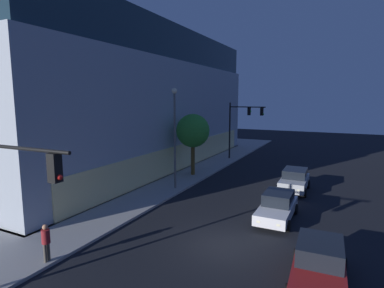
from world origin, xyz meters
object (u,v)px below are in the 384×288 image
(traffic_light_far_corner, at_px, (242,120))
(car_silver, at_px, (294,180))
(sidewalk_tree, at_px, (193,131))
(modern_building, at_px, (80,100))
(pedestrian_waiting, at_px, (46,240))
(traffic_light_near_corner, at_px, (7,190))
(car_red, at_px, (319,264))
(street_lamp_sidewalk, at_px, (175,126))
(car_white, at_px, (277,206))

(traffic_light_far_corner, xyz_separation_m, car_silver, (-10.05, -7.46, -3.96))
(sidewalk_tree, bearing_deg, modern_building, 82.84)
(car_silver, bearing_deg, sidewalk_tree, 85.85)
(traffic_light_far_corner, distance_m, car_silver, 13.13)
(modern_building, xyz_separation_m, sidewalk_tree, (-2.02, -16.13, -2.85))
(pedestrian_waiting, bearing_deg, traffic_light_near_corner, -151.05)
(car_silver, bearing_deg, pedestrian_waiting, 153.69)
(traffic_light_near_corner, bearing_deg, car_silver, -20.12)
(pedestrian_waiting, xyz_separation_m, car_red, (3.73, -10.85, -0.33))
(traffic_light_near_corner, xyz_separation_m, pedestrian_waiting, (2.29, 1.27, -3.01))
(car_silver, bearing_deg, street_lamp_sidewalk, 114.53)
(traffic_light_far_corner, relative_size, street_lamp_sidewalk, 0.84)
(traffic_light_far_corner, bearing_deg, car_red, -155.93)
(car_red, xyz_separation_m, car_white, (6.07, 2.78, -0.01))
(traffic_light_far_corner, distance_m, car_white, 18.71)
(modern_building, height_order, car_silver, modern_building)
(traffic_light_near_corner, relative_size, traffic_light_far_corner, 0.91)
(street_lamp_sidewalk, bearing_deg, modern_building, 68.36)
(modern_building, bearing_deg, traffic_light_near_corner, -139.07)
(pedestrian_waiting, height_order, car_white, pedestrian_waiting)
(modern_building, distance_m, street_lamp_sidewalk, 18.19)
(sidewalk_tree, xyz_separation_m, car_red, (-13.41, -12.07, -3.47))
(car_red, xyz_separation_m, car_silver, (12.73, 2.71, 0.05))
(modern_building, height_order, traffic_light_far_corner, modern_building)
(street_lamp_sidewalk, bearing_deg, car_white, -107.41)
(traffic_light_near_corner, xyz_separation_m, car_silver, (18.76, -6.87, -3.30))
(sidewalk_tree, xyz_separation_m, pedestrian_waiting, (-17.14, -1.22, -3.14))
(car_red, bearing_deg, car_white, 24.58)
(modern_building, relative_size, pedestrian_waiting, 21.28)
(modern_building, xyz_separation_m, car_silver, (-2.70, -25.48, -6.27))
(pedestrian_waiting, distance_m, car_white, 12.71)
(modern_building, height_order, traffic_light_near_corner, modern_building)
(traffic_light_far_corner, xyz_separation_m, car_red, (-22.78, -10.18, -4.01))
(pedestrian_waiting, distance_m, car_silver, 18.37)
(traffic_light_near_corner, distance_m, sidewalk_tree, 19.60)
(traffic_light_near_corner, height_order, car_red, traffic_light_near_corner)
(modern_building, bearing_deg, traffic_light_far_corner, -67.83)
(street_lamp_sidewalk, height_order, sidewalk_tree, street_lamp_sidewalk)
(sidewalk_tree, bearing_deg, car_white, -128.31)
(car_red, distance_m, car_white, 6.67)
(sidewalk_tree, bearing_deg, traffic_light_near_corner, -172.72)
(car_white, bearing_deg, traffic_light_near_corner, 150.62)
(traffic_light_far_corner, distance_m, car_red, 25.27)
(traffic_light_near_corner, height_order, street_lamp_sidewalk, street_lamp_sidewalk)
(car_white, relative_size, car_silver, 1.08)
(modern_building, xyz_separation_m, car_white, (-9.37, -25.42, -6.34))
(traffic_light_far_corner, relative_size, pedestrian_waiting, 3.94)
(modern_building, bearing_deg, street_lamp_sidewalk, -111.64)
(traffic_light_far_corner, height_order, car_white, traffic_light_far_corner)
(traffic_light_near_corner, relative_size, street_lamp_sidewalk, 0.77)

